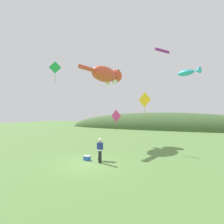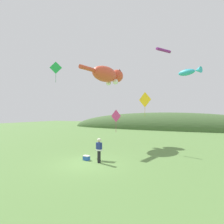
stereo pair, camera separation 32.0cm
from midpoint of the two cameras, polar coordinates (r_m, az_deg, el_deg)
ground_plane at (r=13.26m, az=-7.09°, el=-16.30°), size 120.00×120.00×0.00m
distant_hill_ridge at (r=43.72m, az=16.53°, el=-5.32°), size 50.00×10.52×7.89m
festival_attendant at (r=13.11m, az=-3.55°, el=-12.20°), size 0.47×0.34×1.77m
kite_spool at (r=14.02m, az=-3.75°, el=-14.98°), size 0.14×0.21×0.21m
picnic_cooler at (r=14.08m, az=-7.69°, el=-14.61°), size 0.52×0.38×0.36m
kite_giant_cat at (r=22.29m, az=-1.00°, el=12.00°), size 2.87×7.21×2.22m
kite_fish_windsock at (r=18.41m, az=24.28°, el=11.87°), size 2.23×1.57×0.68m
kite_tube_streamer at (r=25.43m, az=16.92°, el=18.71°), size 1.71×2.26×0.44m
kite_diamond_gold at (r=17.69m, az=11.20°, el=3.92°), size 1.39×0.67×2.43m
kite_diamond_pink at (r=15.49m, az=1.91°, el=-1.37°), size 1.08×0.35×2.03m
kite_diamond_green at (r=19.57m, az=-17.43°, el=13.59°), size 1.10×0.67×2.17m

